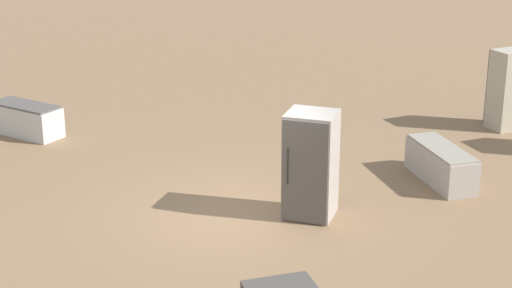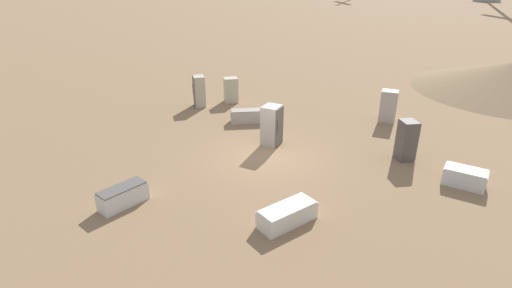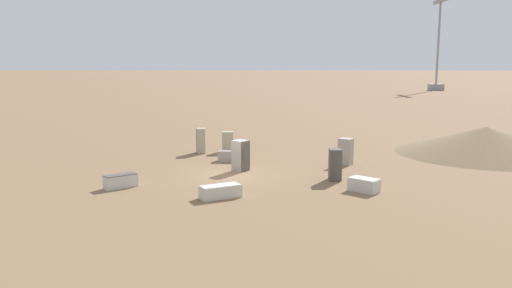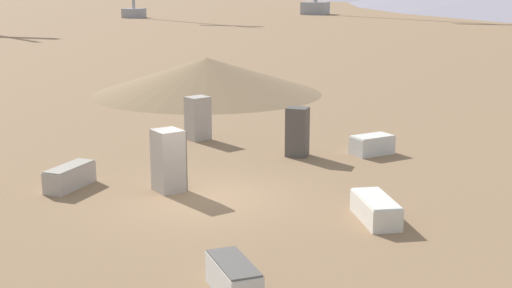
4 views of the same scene
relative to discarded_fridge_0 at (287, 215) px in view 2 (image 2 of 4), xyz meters
name	(u,v)px [view 2 (image 2 of 4)]	position (x,y,z in m)	size (l,w,h in m)	color
ground_plane	(269,155)	(4.86, -0.27, -0.30)	(1000.00, 1000.00, 0.00)	#846647
discarded_fridge_0	(287,215)	(0.00, 0.00, 0.00)	(1.58, 2.05, 0.60)	beige
discarded_fridge_1	(123,196)	(1.81, 5.21, 0.04)	(1.54, 1.66, 0.68)	silver
discarded_fridge_2	(388,106)	(7.97, -7.01, 0.52)	(1.00, 1.03, 1.64)	#A89E93
discarded_fridge_3	(407,140)	(3.71, -5.79, 0.54)	(0.71, 0.66, 1.69)	#4C4742
discarded_fridge_4	(272,125)	(6.03, -0.62, 0.59)	(1.08, 1.08, 1.79)	#A89E93
discarded_fridge_5	(248,116)	(8.88, 0.08, 0.03)	(0.67, 1.80, 0.67)	#A89E93
discarded_fridge_6	(231,90)	(12.33, 0.65, 0.42)	(0.75, 0.82, 1.44)	#B2A88E
discarded_fridge_7	(465,177)	(1.34, -6.89, 0.03)	(1.53, 1.60, 0.66)	silver
discarded_fridge_8	(199,91)	(11.83, 2.48, 0.57)	(0.81, 0.71, 1.74)	#B2A88E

